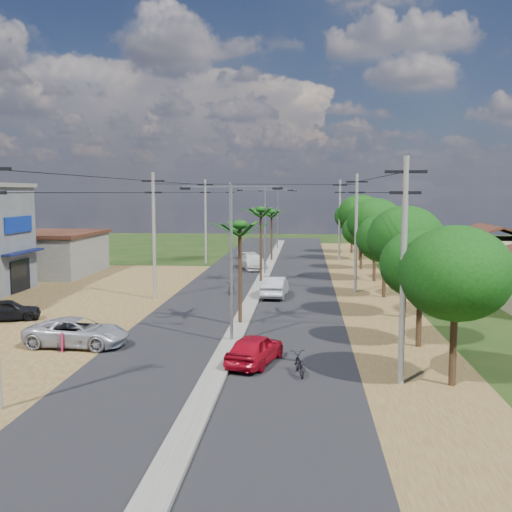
{
  "coord_description": "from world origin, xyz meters",
  "views": [
    {
      "loc": [
        3.67,
        -29.51,
        7.62
      ],
      "look_at": [
        0.12,
        13.62,
        3.0
      ],
      "focal_mm": 42.0,
      "sensor_mm": 36.0,
      "label": 1
    }
  ],
  "objects_px": {
    "car_white_far": "(252,262)",
    "car_parked_silver": "(77,333)",
    "car_silver_mid": "(275,287)",
    "moto_rider_east": "(299,365)",
    "car_parked_dark": "(8,310)",
    "car_red_near": "(255,350)",
    "roadside_sign": "(62,341)"
  },
  "relations": [
    {
      "from": "car_red_near",
      "to": "roadside_sign",
      "type": "bearing_deg",
      "value": 5.89
    },
    {
      "from": "car_parked_silver",
      "to": "moto_rider_east",
      "type": "distance_m",
      "value": 11.61
    },
    {
      "from": "moto_rider_east",
      "to": "roadside_sign",
      "type": "bearing_deg",
      "value": -25.59
    },
    {
      "from": "car_parked_dark",
      "to": "roadside_sign",
      "type": "relative_size",
      "value": 3.36
    },
    {
      "from": "car_silver_mid",
      "to": "car_white_far",
      "type": "height_order",
      "value": "car_silver_mid"
    },
    {
      "from": "roadside_sign",
      "to": "car_red_near",
      "type": "bearing_deg",
      "value": -30.65
    },
    {
      "from": "car_parked_silver",
      "to": "car_red_near",
      "type": "bearing_deg",
      "value": -100.87
    },
    {
      "from": "car_red_near",
      "to": "moto_rider_east",
      "type": "height_order",
      "value": "car_red_near"
    },
    {
      "from": "car_white_far",
      "to": "car_parked_silver",
      "type": "bearing_deg",
      "value": -120.69
    },
    {
      "from": "car_red_near",
      "to": "car_parked_silver",
      "type": "xyz_separation_m",
      "value": [
        -9.0,
        2.36,
        0.02
      ]
    },
    {
      "from": "car_silver_mid",
      "to": "car_parked_silver",
      "type": "bearing_deg",
      "value": 62.38
    },
    {
      "from": "car_parked_dark",
      "to": "roadside_sign",
      "type": "bearing_deg",
      "value": -157.27
    },
    {
      "from": "car_red_near",
      "to": "roadside_sign",
      "type": "distance_m",
      "value": 9.65
    },
    {
      "from": "car_white_far",
      "to": "car_parked_dark",
      "type": "relative_size",
      "value": 1.39
    },
    {
      "from": "car_red_near",
      "to": "car_silver_mid",
      "type": "relative_size",
      "value": 0.88
    },
    {
      "from": "car_red_near",
      "to": "roadside_sign",
      "type": "relative_size",
      "value": 3.62
    },
    {
      "from": "car_white_far",
      "to": "roadside_sign",
      "type": "height_order",
      "value": "car_white_far"
    },
    {
      "from": "car_silver_mid",
      "to": "car_white_far",
      "type": "bearing_deg",
      "value": -75.29
    },
    {
      "from": "moto_rider_east",
      "to": "car_white_far",
      "type": "bearing_deg",
      "value": -92.09
    },
    {
      "from": "car_silver_mid",
      "to": "moto_rider_east",
      "type": "xyz_separation_m",
      "value": [
        1.96,
        -18.58,
        -0.29
      ]
    },
    {
      "from": "moto_rider_east",
      "to": "car_silver_mid",
      "type": "bearing_deg",
      "value": -94.37
    },
    {
      "from": "car_parked_silver",
      "to": "car_parked_dark",
      "type": "xyz_separation_m",
      "value": [
        -6.4,
        5.48,
        -0.07
      ]
    },
    {
      "from": "car_red_near",
      "to": "car_silver_mid",
      "type": "height_order",
      "value": "car_silver_mid"
    },
    {
      "from": "car_white_far",
      "to": "car_parked_dark",
      "type": "xyz_separation_m",
      "value": [
        -12.4,
        -24.88,
        -0.11
      ]
    },
    {
      "from": "car_red_near",
      "to": "car_parked_dark",
      "type": "xyz_separation_m",
      "value": [
        -15.4,
        7.84,
        -0.05
      ]
    },
    {
      "from": "moto_rider_east",
      "to": "roadside_sign",
      "type": "distance_m",
      "value": 11.89
    },
    {
      "from": "car_white_far",
      "to": "roadside_sign",
      "type": "distance_m",
      "value": 31.7
    },
    {
      "from": "car_silver_mid",
      "to": "car_parked_dark",
      "type": "distance_m",
      "value": 18.01
    },
    {
      "from": "car_parked_silver",
      "to": "car_white_far",
      "type": "bearing_deg",
      "value": -7.37
    },
    {
      "from": "car_red_near",
      "to": "car_silver_mid",
      "type": "xyz_separation_m",
      "value": [
        0.02,
        17.16,
        0.07
      ]
    },
    {
      "from": "car_silver_mid",
      "to": "car_parked_silver",
      "type": "distance_m",
      "value": 17.33
    },
    {
      "from": "car_red_near",
      "to": "car_parked_silver",
      "type": "bearing_deg",
      "value": 1.33
    }
  ]
}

